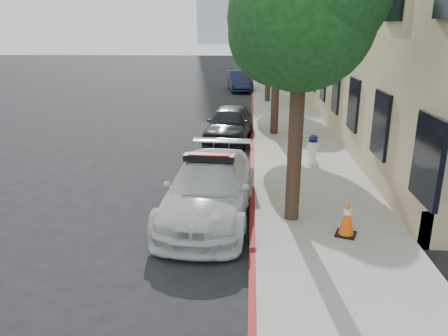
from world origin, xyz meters
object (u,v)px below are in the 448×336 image
object	(u,v)px
police_car	(209,188)
traffic_cone	(347,218)
parked_car_far	(240,81)
fire_hydrant	(313,149)
parked_car_mid	(229,124)

from	to	relation	value
police_car	traffic_cone	xyz separation A→B (m)	(2.80, -1.09, -0.15)
police_car	parked_car_far	size ratio (longest dim) A/B	1.16
police_car	parked_car_far	bearing A→B (deg)	93.31
fire_hydrant	traffic_cone	distance (m)	4.85
fire_hydrant	traffic_cone	world-z (taller)	fire_hydrant
parked_car_mid	fire_hydrant	size ratio (longest dim) A/B	4.40
parked_car_mid	parked_car_far	size ratio (longest dim) A/B	0.97
police_car	parked_car_far	distance (m)	20.86
police_car	parked_car_mid	bearing A→B (deg)	92.76
police_car	fire_hydrant	distance (m)	4.66
parked_car_far	traffic_cone	bearing A→B (deg)	-90.78
parked_car_mid	parked_car_far	xyz separation A→B (m)	(0.00, 13.88, 0.00)
parked_car_far	traffic_cone	size ratio (longest dim) A/B	5.47
police_car	parked_car_mid	world-z (taller)	police_car
fire_hydrant	parked_car_far	bearing A→B (deg)	84.91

